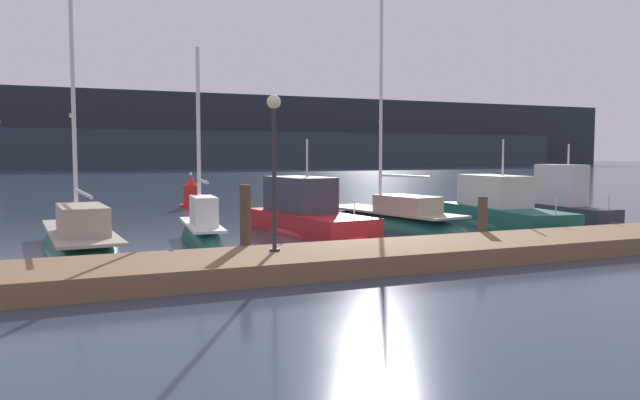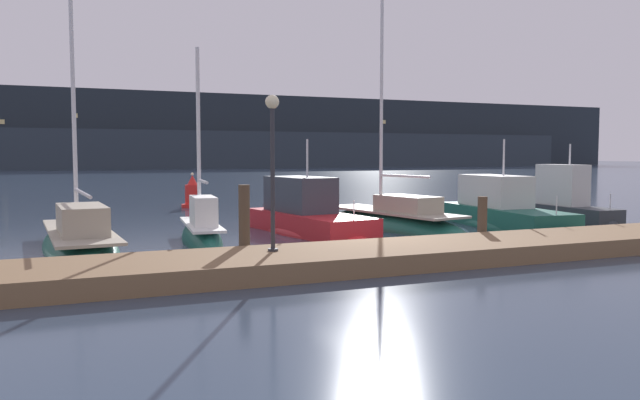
# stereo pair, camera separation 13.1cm
# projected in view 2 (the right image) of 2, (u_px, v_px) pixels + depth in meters

# --- Properties ---
(ground_plane) EXTENTS (400.00, 400.00, 0.00)m
(ground_plane) POSITION_uv_depth(u_px,v_px,m) (365.00, 251.00, 17.37)
(ground_plane) COLOR #2D3D51
(dock) EXTENTS (27.71, 2.80, 0.45)m
(dock) POSITION_uv_depth(u_px,v_px,m) (404.00, 254.00, 15.40)
(dock) COLOR brown
(dock) RESTS_ON ground
(mooring_pile_1) EXTENTS (0.28, 0.28, 1.93)m
(mooring_pile_1) POSITION_uv_depth(u_px,v_px,m) (244.00, 224.00, 15.49)
(mooring_pile_1) COLOR #4C3D2D
(mooring_pile_1) RESTS_ON ground
(mooring_pile_2) EXTENTS (0.28, 0.28, 1.46)m
(mooring_pile_2) POSITION_uv_depth(u_px,v_px,m) (482.00, 221.00, 18.26)
(mooring_pile_2) COLOR #4C3D2D
(mooring_pile_2) RESTS_ON ground
(sailboat_berth_2) EXTENTS (2.43, 7.97, 9.40)m
(sailboat_berth_2) POSITION_uv_depth(u_px,v_px,m) (80.00, 244.00, 17.59)
(sailboat_berth_2) COLOR #195647
(sailboat_berth_2) RESTS_ON ground
(sailboat_berth_3) EXTENTS (1.56, 5.10, 6.60)m
(sailboat_berth_3) POSITION_uv_depth(u_px,v_px,m) (202.00, 237.00, 19.03)
(sailboat_berth_3) COLOR #195647
(sailboat_berth_3) RESTS_ON ground
(motorboat_berth_4) EXTENTS (3.07, 6.63, 3.70)m
(motorboat_berth_4) POSITION_uv_depth(u_px,v_px,m) (307.00, 223.00, 21.33)
(motorboat_berth_4) COLOR red
(motorboat_berth_4) RESTS_ON ground
(sailboat_berth_5) EXTENTS (3.40, 7.71, 11.15)m
(sailboat_berth_5) POSITION_uv_depth(u_px,v_px,m) (392.00, 225.00, 22.71)
(sailboat_berth_5) COLOR #195647
(sailboat_berth_5) RESTS_ON ground
(motorboat_berth_6) EXTENTS (2.79, 7.15, 3.89)m
(motorboat_berth_6) POSITION_uv_depth(u_px,v_px,m) (503.00, 219.00, 23.04)
(motorboat_berth_6) COLOR #195647
(motorboat_berth_6) RESTS_ON ground
(motorboat_berth_7) EXTENTS (1.57, 4.89, 3.70)m
(motorboat_berth_7) POSITION_uv_depth(u_px,v_px,m) (568.00, 211.00, 24.96)
(motorboat_berth_7) COLOR #2D3338
(motorboat_berth_7) RESTS_ON ground
(channel_buoy) EXTENTS (1.14, 1.14, 1.77)m
(channel_buoy) POSITION_uv_depth(u_px,v_px,m) (193.00, 195.00, 31.71)
(channel_buoy) COLOR red
(channel_buoy) RESTS_ON ground
(dock_lamppost) EXTENTS (0.32, 0.32, 3.59)m
(dock_lamppost) POSITION_uv_depth(u_px,v_px,m) (272.00, 146.00, 14.24)
(dock_lamppost) COLOR #2D2D33
(dock_lamppost) RESTS_ON dock
(hillside_backdrop) EXTENTS (240.00, 23.00, 14.67)m
(hillside_backdrop) POSITION_uv_depth(u_px,v_px,m) (126.00, 134.00, 121.53)
(hillside_backdrop) COLOR #232B33
(hillside_backdrop) RESTS_ON ground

